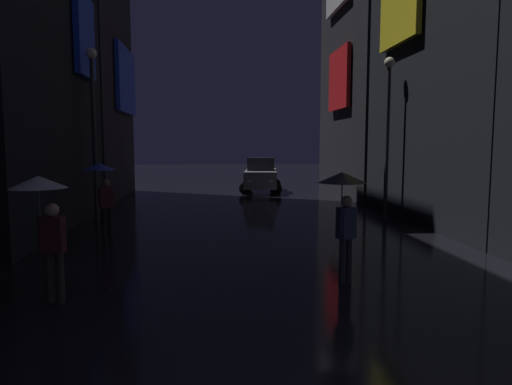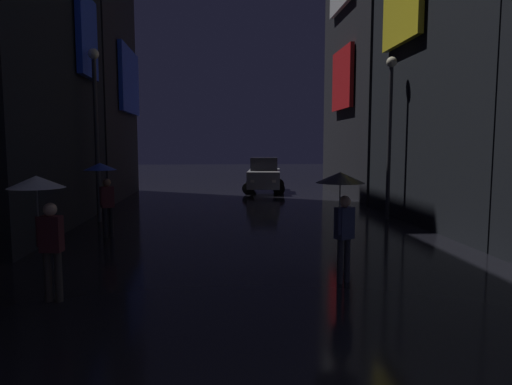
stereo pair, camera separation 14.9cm
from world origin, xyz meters
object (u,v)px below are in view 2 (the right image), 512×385
at_px(pedestrian_foreground_left_clear, 41,203).
at_px(streetlamp_left_far, 96,116).
at_px(pedestrian_foreground_right_black, 342,196).
at_px(streetlamp_right_far, 390,119).
at_px(car_distant, 264,175).
at_px(pedestrian_midstreet_centre_blue, 102,179).

xyz_separation_m(pedestrian_foreground_left_clear, streetlamp_left_far, (-1.17, 8.11, 1.92)).
bearing_deg(pedestrian_foreground_right_black, streetlamp_right_far, 63.22).
bearing_deg(streetlamp_left_far, streetlamp_right_far, -1.51).
bearing_deg(streetlamp_left_far, car_distant, 54.63).
bearing_deg(streetlamp_right_far, pedestrian_foreground_right_black, -116.78).
bearing_deg(streetlamp_left_far, pedestrian_midstreet_centre_blue, -73.26).
relative_size(pedestrian_foreground_left_clear, pedestrian_foreground_right_black, 1.00).
bearing_deg(car_distant, streetlamp_left_far, -125.37).
relative_size(streetlamp_left_far, streetlamp_right_far, 1.03).
distance_m(pedestrian_midstreet_centre_blue, streetlamp_left_far, 3.47).
relative_size(pedestrian_midstreet_centre_blue, streetlamp_left_far, 0.37).
bearing_deg(pedestrian_midstreet_centre_blue, pedestrian_foreground_right_black, -40.96).
distance_m(pedestrian_midstreet_centre_blue, streetlamp_right_far, 9.68).
bearing_deg(pedestrian_midstreet_centre_blue, streetlamp_right_far, 15.29).
relative_size(pedestrian_foreground_right_black, car_distant, 0.49).
height_order(pedestrian_foreground_left_clear, pedestrian_foreground_right_black, same).
bearing_deg(pedestrian_midstreet_centre_blue, car_distant, 64.45).
height_order(pedestrian_midstreet_centre_blue, streetlamp_right_far, streetlamp_right_far).
height_order(pedestrian_foreground_right_black, streetlamp_right_far, streetlamp_right_far).
height_order(pedestrian_midstreet_centre_blue, car_distant, pedestrian_midstreet_centre_blue).
xyz_separation_m(pedestrian_foreground_left_clear, streetlamp_right_far, (8.83, 7.85, 1.83)).
relative_size(pedestrian_midstreet_centre_blue, pedestrian_foreground_left_clear, 1.00).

